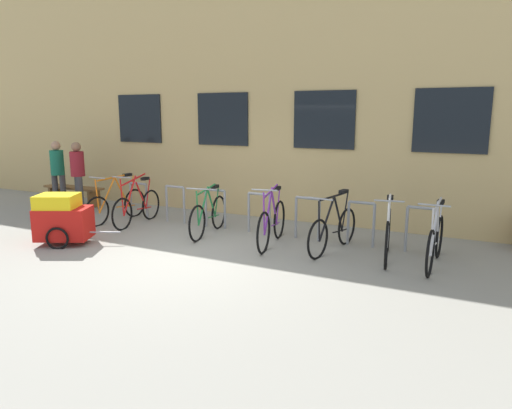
{
  "coord_description": "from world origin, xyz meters",
  "views": [
    {
      "loc": [
        4.29,
        -6.04,
        2.31
      ],
      "look_at": [
        0.45,
        1.6,
        0.63
      ],
      "focal_mm": 32.66,
      "sensor_mm": 36.0,
      "label": 1
    }
  ],
  "objects": [
    {
      "name": "person_browsing",
      "position": [
        -5.16,
        1.91,
        0.95
      ],
      "size": [
        0.35,
        0.32,
        1.64
      ],
      "color": "#3F3F42",
      "rests_on": "ground"
    },
    {
      "name": "person_by_bench",
      "position": [
        -4.37,
        1.81,
        0.95
      ],
      "size": [
        0.33,
        0.32,
        1.65
      ],
      "color": "#3F3F42",
      "rests_on": "ground"
    },
    {
      "name": "bike_rack",
      "position": [
        0.36,
        1.9,
        0.48
      ],
      "size": [
        6.5,
        0.05,
        0.8
      ],
      "color": "gray",
      "rests_on": "ground"
    },
    {
      "name": "ground_plane",
      "position": [
        0.0,
        0.0,
        0.0
      ],
      "size": [
        42.0,
        42.0,
        0.0
      ],
      "primitive_type": "plane",
      "color": "gray"
    },
    {
      "name": "bicycle_white",
      "position": [
        2.93,
        1.38,
        0.4
      ],
      "size": [
        0.45,
        1.7,
        1.06
      ],
      "color": "black",
      "rests_on": "ground"
    },
    {
      "name": "bicycle_purple",
      "position": [
        0.93,
        1.27,
        0.4
      ],
      "size": [
        0.45,
        1.75,
        1.1
      ],
      "color": "black",
      "rests_on": "ground"
    },
    {
      "name": "wooden_bench",
      "position": [
        -5.15,
        2.34,
        0.35
      ],
      "size": [
        1.73,
        0.4,
        0.47
      ],
      "color": "brown",
      "rests_on": "ground"
    },
    {
      "name": "bicycle_orange",
      "position": [
        -2.87,
        1.45,
        0.37
      ],
      "size": [
        0.44,
        1.73,
        1.04
      ],
      "color": "black",
      "rests_on": "ground"
    },
    {
      "name": "bicycle_silver",
      "position": [
        3.65,
        1.33,
        0.39
      ],
      "size": [
        0.44,
        1.76,
        1.07
      ],
      "color": "black",
      "rests_on": "ground"
    },
    {
      "name": "backpack",
      "position": [
        -4.09,
        0.75,
        0.22
      ],
      "size": [
        0.28,
        0.2,
        0.44
      ],
      "primitive_type": "cube",
      "rotation": [
        0.0,
        0.0,
        -0.02
      ],
      "color": "maroon",
      "rests_on": "ground"
    },
    {
      "name": "storefront_building",
      "position": [
        0.0,
        7.2,
        3.11
      ],
      "size": [
        28.0,
        8.04,
        6.22
      ],
      "color": "tan",
      "rests_on": "ground"
    },
    {
      "name": "bicycle_red",
      "position": [
        -2.28,
        1.42,
        0.38
      ],
      "size": [
        0.44,
        1.71,
        1.09
      ],
      "color": "black",
      "rests_on": "ground"
    },
    {
      "name": "bicycle_black",
      "position": [
        2.02,
        1.4,
        0.38
      ],
      "size": [
        0.46,
        1.73,
        1.03
      ],
      "color": "black",
      "rests_on": "ground"
    },
    {
      "name": "bicycle_green",
      "position": [
        -0.47,
        1.38,
        0.38
      ],
      "size": [
        0.44,
        1.7,
        0.99
      ],
      "color": "black",
      "rests_on": "ground"
    },
    {
      "name": "bike_trailer",
      "position": [
        -2.43,
        -0.36,
        0.46
      ],
      "size": [
        1.44,
        0.94,
        0.92
      ],
      "color": "red",
      "rests_on": "ground"
    }
  ]
}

